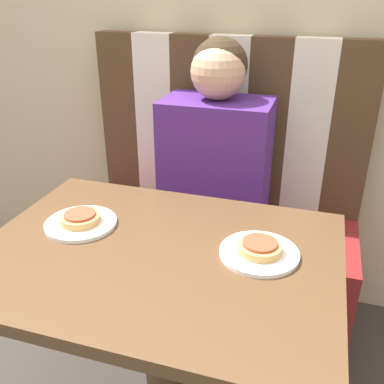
{
  "coord_description": "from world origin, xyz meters",
  "views": [
    {
      "loc": [
        0.37,
        -0.89,
        1.37
      ],
      "look_at": [
        0.0,
        0.32,
        0.77
      ],
      "focal_mm": 40.0,
      "sensor_mm": 36.0,
      "label": 1
    }
  ],
  "objects": [
    {
      "name": "booth_backrest",
      "position": [
        0.0,
        0.84,
        0.85
      ],
      "size": [
        1.15,
        0.08,
        0.72
      ],
      "color": "#4C331E",
      "rests_on": "booth_seat"
    },
    {
      "name": "booth_seat",
      "position": [
        0.0,
        0.63,
        0.24
      ],
      "size": [
        1.15,
        0.49,
        0.49
      ],
      "color": "maroon",
      "rests_on": "ground_plane"
    },
    {
      "name": "pizza_left",
      "position": [
        -0.26,
        0.06,
        0.76
      ],
      "size": [
        0.12,
        0.12,
        0.03
      ],
      "color": "tan",
      "rests_on": "plate_left"
    },
    {
      "name": "dining_table",
      "position": [
        0.0,
        0.0,
        0.64
      ],
      "size": [
        0.96,
        0.71,
        0.74
      ],
      "color": "brown",
      "rests_on": "ground_plane"
    },
    {
      "name": "plate_right",
      "position": [
        0.26,
        0.06,
        0.74
      ],
      "size": [
        0.21,
        0.21,
        0.01
      ],
      "color": "white",
      "rests_on": "dining_table"
    },
    {
      "name": "pizza_right",
      "position": [
        0.26,
        0.06,
        0.76
      ],
      "size": [
        0.12,
        0.12,
        0.03
      ],
      "color": "tan",
      "rests_on": "plate_right"
    },
    {
      "name": "wall_back",
      "position": [
        0.0,
        0.93,
        1.3
      ],
      "size": [
        7.0,
        0.05,
        2.6
      ],
      "color": "#C6B28E",
      "rests_on": "ground_plane"
    },
    {
      "name": "person",
      "position": [
        0.0,
        0.63,
        0.83
      ],
      "size": [
        0.41,
        0.26,
        0.73
      ],
      "color": "#4C237A",
      "rests_on": "booth_seat"
    },
    {
      "name": "plate_left",
      "position": [
        -0.26,
        0.06,
        0.74
      ],
      "size": [
        0.21,
        0.21,
        0.01
      ],
      "color": "white",
      "rests_on": "dining_table"
    }
  ]
}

